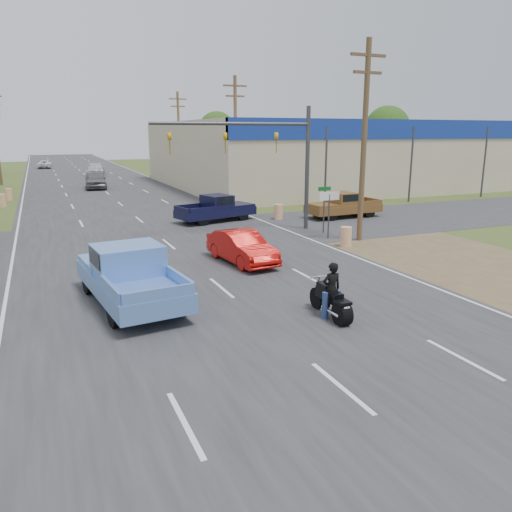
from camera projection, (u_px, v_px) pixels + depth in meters
name	position (u px, v px, depth m)	size (l,w,h in m)	color
ground	(341.00, 388.00, 11.15)	(200.00, 200.00, 0.00)	#3B4F1F
main_road	(107.00, 193.00, 46.77)	(15.00, 180.00, 0.02)	#2D2D30
cross_road	(160.00, 237.00, 27.18)	(120.00, 10.00, 0.02)	#2D2D30
dirt_verge	(420.00, 249.00, 24.30)	(8.00, 18.00, 0.01)	brown
big_box_store	(388.00, 152.00, 58.25)	(50.00, 28.10, 6.60)	#B7A88C
utility_pole_1	(364.00, 137.00, 25.11)	(2.00, 0.28, 10.00)	#4C3823
utility_pole_2	(235.00, 135.00, 41.14)	(2.00, 0.28, 10.00)	#4C3823
utility_pole_3	(179.00, 134.00, 57.17)	(2.00, 0.28, 10.00)	#4C3823
tree_3	(387.00, 129.00, 93.20)	(8.40, 8.40, 10.40)	#422D19
tree_5	(217.00, 131.00, 105.90)	(7.98, 7.98, 9.88)	#422D19
barrel_0	(346.00, 237.00, 24.80)	(0.56, 0.56, 1.00)	orange
barrel_1	(278.00, 212.00, 32.53)	(0.56, 0.56, 1.00)	orange
barrel_2	(2.00, 200.00, 38.03)	(0.56, 0.56, 1.00)	orange
barrel_3	(9.00, 194.00, 41.71)	(0.56, 0.56, 1.00)	orange
lane_sign	(329.00, 204.00, 26.32)	(1.20, 0.08, 2.52)	#3F3F44
street_name_sign	(324.00, 205.00, 27.96)	(0.80, 0.08, 2.61)	#3F3F44
signal_mast	(265.00, 146.00, 27.38)	(9.12, 0.40, 7.00)	#3F3F44
red_convertible	(242.00, 247.00, 21.65)	(1.48, 4.23, 1.40)	#B40C08
motorcycle	(332.00, 303.00, 15.19)	(0.70, 2.26, 1.15)	black
rider	(331.00, 292.00, 15.17)	(0.61, 0.40, 1.67)	black
blue_pickup	(129.00, 274.00, 16.52)	(2.95, 6.19, 1.98)	black
navy_pickup	(217.00, 208.00, 31.84)	(5.41, 3.18, 1.69)	black
brown_pickup	(342.00, 205.00, 33.23)	(5.14, 2.16, 1.68)	black
distant_car_grey	(96.00, 180.00, 50.28)	(2.03, 5.04, 1.72)	slate
distant_car_silver	(96.00, 169.00, 66.07)	(2.18, 5.36, 1.56)	silver
distant_car_white	(45.00, 164.00, 78.66)	(2.02, 4.39, 1.22)	white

